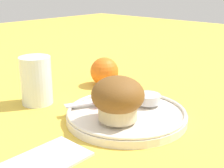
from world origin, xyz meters
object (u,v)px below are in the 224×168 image
butter_knife (105,101)px  muffin (118,98)px  orange_fruit (104,71)px  juice_glass (36,80)px

butter_knife → muffin: bearing=-95.8°
butter_knife → orange_fruit: orange_fruit is taller
muffin → orange_fruit: 0.25m
orange_fruit → juice_glass: size_ratio=0.69×
muffin → butter_knife: (0.04, 0.07, -0.04)m
orange_fruit → butter_knife: bearing=-136.1°
butter_knife → juice_glass: juice_glass is taller
butter_knife → juice_glass: bearing=140.9°
muffin → orange_fruit: size_ratio=1.30×
juice_glass → orange_fruit: bearing=-5.8°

